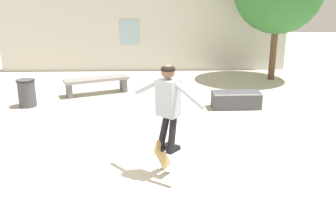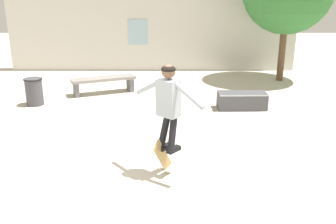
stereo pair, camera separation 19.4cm
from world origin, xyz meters
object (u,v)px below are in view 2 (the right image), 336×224
at_px(skate_ledge, 241,101).
at_px(trash_bin, 34,91).
at_px(park_bench, 103,82).
at_px(skateboard_flipping, 162,157).
at_px(skater, 168,101).

distance_m(skate_ledge, trash_bin, 5.33).
bearing_deg(park_bench, trash_bin, -167.32).
relative_size(trash_bin, skateboard_flipping, 0.91).
distance_m(skate_ledge, skater, 4.09).
bearing_deg(skate_ledge, trash_bin, 175.46).
relative_size(park_bench, skate_ledge, 1.53).
bearing_deg(skateboard_flipping, park_bench, 42.28).
xyz_separation_m(park_bench, trash_bin, (-1.61, -1.11, 0.03)).
bearing_deg(skate_ledge, skateboard_flipping, -120.61).
distance_m(trash_bin, skater, 5.23).
distance_m(skater, skateboard_flipping, 0.97).
relative_size(skate_ledge, skateboard_flipping, 1.56).
bearing_deg(skateboard_flipping, trash_bin, 64.31).
xyz_separation_m(park_bench, skate_ledge, (3.70, -1.43, -0.14)).
relative_size(trash_bin, skater, 0.50).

